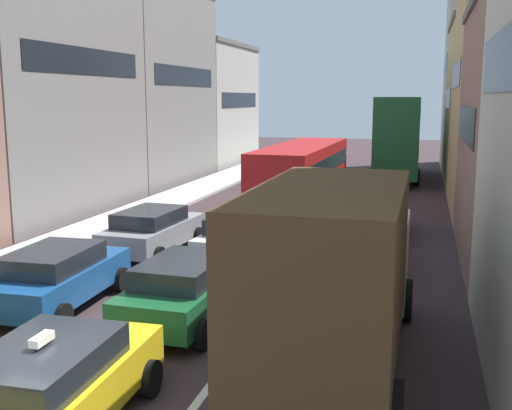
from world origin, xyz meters
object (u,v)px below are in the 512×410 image
Objects in this scene: removalist_box_truck at (336,266)px; wagon_left_lane_second at (57,276)px; sedan_centre_lane_second at (187,288)px; sedan_left_lane_third at (153,230)px; wagon_right_lane_far at (377,212)px; bus_far_queue_secondary at (397,133)px; bus_mid_queue_primary at (302,170)px; taxi_centre_lane_front at (51,386)px; sedan_right_lane_behind_truck at (358,241)px; hatchback_centre_lane_third at (243,236)px.

removalist_box_truck is 7.20m from wagon_left_lane_second.
sedan_left_lane_third is at bearing 33.19° from sedan_centre_lane_second.
bus_far_queue_secondary reaches higher than wagon_right_lane_far.
wagon_right_lane_far is at bearing -139.76° from bus_mid_queue_primary.
taxi_centre_lane_front reaches higher than wagon_left_lane_second.
removalist_box_truck is at bearing -176.88° from sedan_right_lane_behind_truck.
sedan_left_lane_third is at bearing 92.57° from sedan_right_lane_behind_truck.
taxi_centre_lane_front is 5.03m from sedan_centre_lane_second.
hatchback_centre_lane_third is at bearing -87.80° from sedan_left_lane_third.
wagon_left_lane_second is 5.39m from sedan_left_lane_third.
removalist_box_truck is 17.21m from bus_mid_queue_primary.
wagon_left_lane_second is (-3.36, 0.06, 0.00)m from sedan_centre_lane_second.
wagon_left_lane_second is 0.41× the size of bus_mid_queue_primary.
sedan_left_lane_third is at bearing 160.88° from bus_far_queue_secondary.
sedan_centre_lane_second is (-3.56, 1.54, -1.18)m from removalist_box_truck.
hatchback_centre_lane_third is at bearing 168.65° from bus_far_queue_secondary.
taxi_centre_lane_front is 15.98m from wagon_right_lane_far.
bus_far_queue_secondary is (3.65, 21.47, 2.03)m from hatchback_centre_lane_third.
taxi_centre_lane_front is 20.28m from bus_mid_queue_primary.
removalist_box_truck is 1.77× the size of sedan_centre_lane_second.
taxi_centre_lane_front is 11.24m from sedan_right_lane_behind_truck.
taxi_centre_lane_front is 0.99× the size of hatchback_centre_lane_third.
taxi_centre_lane_front is 1.01× the size of sedan_right_lane_behind_truck.
removalist_box_truck is 1.79× the size of sedan_right_lane_behind_truck.
sedan_left_lane_third is 0.41× the size of bus_far_queue_secondary.
removalist_box_truck is 1.75× the size of hatchback_centre_lane_third.
bus_mid_queue_primary reaches higher than wagon_right_lane_far.
hatchback_centre_lane_third is (3.09, 5.35, 0.00)m from wagon_left_lane_second.
sedan_left_lane_third is 1.02× the size of sedan_right_lane_behind_truck.
taxi_centre_lane_front is 0.41× the size of bus_far_queue_secondary.
sedan_left_lane_third is at bearing 44.88° from removalist_box_truck.
removalist_box_truck is 0.73× the size of bus_mid_queue_primary.
sedan_centre_lane_second is 1.00× the size of wagon_right_lane_far.
taxi_centre_lane_front is 1.00× the size of wagon_left_lane_second.
taxi_centre_lane_front is 32.17m from bus_far_queue_secondary.
removalist_box_truck is 7.31m from sedan_right_lane_behind_truck.
wagon_left_lane_second is 0.99× the size of hatchback_centre_lane_third.
sedan_centre_lane_second is 27.17m from bus_far_queue_secondary.
sedan_right_lane_behind_truck is at bearing -85.18° from sedan_left_lane_third.
sedan_centre_lane_second is 0.41× the size of bus_mid_queue_primary.
removalist_box_truck reaches higher than bus_mid_queue_primary.
bus_mid_queue_primary is at bearing 160.68° from bus_far_queue_secondary.
taxi_centre_lane_front is at bearing -160.21° from sedan_left_lane_third.
bus_mid_queue_primary is at bearing 2.88° from sedan_centre_lane_second.
wagon_right_lane_far is (0.18, 4.87, 0.00)m from sedan_right_lane_behind_truck.
bus_far_queue_secondary is at bearing -6.17° from hatchback_centre_lane_third.
wagon_left_lane_second is 27.73m from bus_far_queue_secondary.
sedan_centre_lane_second is (0.17, 5.03, -0.00)m from taxi_centre_lane_front.
sedan_centre_lane_second is 15.26m from bus_mid_queue_primary.
removalist_box_truck reaches higher than sedan_left_lane_third.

